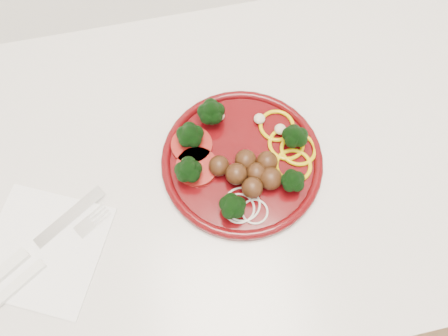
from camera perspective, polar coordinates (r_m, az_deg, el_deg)
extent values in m
cube|color=silver|center=(1.11, -3.24, -9.54)|extent=(2.40, 0.60, 0.87)
cube|color=silver|center=(0.68, -5.20, -0.51)|extent=(2.40, 0.60, 0.03)
cylinder|color=#4A0609|center=(0.66, 2.34, 0.80)|extent=(0.24, 0.24, 0.01)
torus|color=#4A0609|center=(0.66, 2.36, 1.02)|extent=(0.25, 0.25, 0.01)
sphere|color=#462511|center=(0.64, 5.64, 0.85)|extent=(0.03, 0.03, 0.03)
sphere|color=#462511|center=(0.64, 2.83, 1.04)|extent=(0.03, 0.03, 0.03)
sphere|color=#462511|center=(0.63, 6.11, -1.39)|extent=(0.03, 0.03, 0.03)
sphere|color=#462511|center=(0.62, 3.68, -2.75)|extent=(0.03, 0.03, 0.03)
sphere|color=#462511|center=(0.63, 1.61, -0.96)|extent=(0.03, 0.03, 0.03)
sphere|color=#462511|center=(0.64, -0.66, 0.34)|extent=(0.03, 0.03, 0.03)
sphere|color=#462511|center=(0.63, 4.22, -0.61)|extent=(0.03, 0.03, 0.03)
torus|color=#D5AE08|center=(0.67, 8.13, 3.14)|extent=(0.06, 0.06, 0.01)
torus|color=#D5AE08|center=(0.66, 9.04, 0.32)|extent=(0.06, 0.06, 0.01)
torus|color=#D5AE08|center=(0.69, 6.89, 5.52)|extent=(0.06, 0.06, 0.01)
torus|color=#D5AE08|center=(0.67, 9.69, 2.42)|extent=(0.06, 0.06, 0.01)
cylinder|color=#720A07|center=(0.67, -4.24, 3.00)|extent=(0.06, 0.06, 0.01)
cylinder|color=#720A07|center=(0.65, -3.58, 0.15)|extent=(0.06, 0.06, 0.01)
torus|color=beige|center=(0.63, 1.98, -5.27)|extent=(0.05, 0.05, 0.00)
torus|color=beige|center=(0.63, 4.05, -5.68)|extent=(0.04, 0.04, 0.00)
torus|color=beige|center=(0.63, 2.39, -4.73)|extent=(0.05, 0.05, 0.00)
ellipsoid|color=#C6B793|center=(0.68, 4.64, 6.39)|extent=(0.02, 0.02, 0.01)
ellipsoid|color=#C6B793|center=(0.69, -0.67, 6.80)|extent=(0.02, 0.02, 0.01)
ellipsoid|color=#C6B793|center=(0.68, 7.34, 5.01)|extent=(0.02, 0.02, 0.01)
cube|color=white|center=(0.68, -22.51, -9.75)|extent=(0.22, 0.22, 0.00)
cube|color=silver|center=(0.67, -19.47, -6.00)|extent=(0.11, 0.08, 0.00)
cube|color=white|center=(0.68, -27.16, -12.21)|extent=(0.08, 0.06, 0.01)
cube|color=white|center=(0.67, -25.22, -13.50)|extent=(0.08, 0.05, 0.01)
cube|color=silver|center=(0.66, -17.71, -7.43)|extent=(0.03, 0.03, 0.00)
cube|color=silver|center=(0.66, -15.54, -6.56)|extent=(0.03, 0.02, 0.00)
cube|color=silver|center=(0.66, -15.86, -6.19)|extent=(0.03, 0.02, 0.00)
cube|color=silver|center=(0.66, -16.18, -5.83)|extent=(0.03, 0.02, 0.00)
cube|color=silver|center=(0.66, -16.50, -5.46)|extent=(0.03, 0.02, 0.00)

